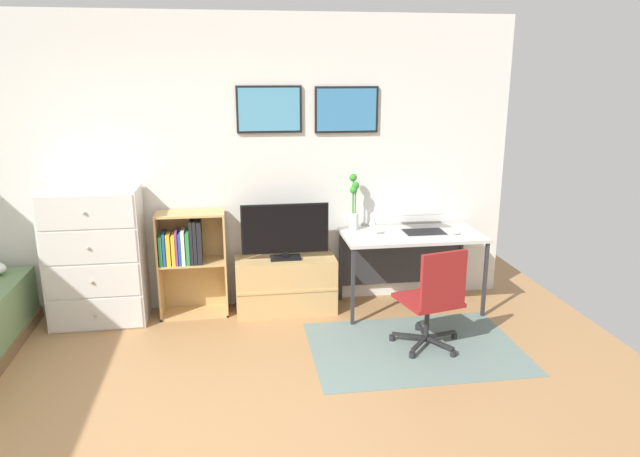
% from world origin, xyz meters
% --- Properties ---
extents(wall_back_with_posters, '(6.12, 0.09, 2.70)m').
position_xyz_m(wall_back_with_posters, '(0.01, 2.43, 1.36)').
color(wall_back_with_posters, silver).
rests_on(wall_back_with_posters, ground_plane).
extents(area_rug, '(1.70, 1.20, 0.01)m').
position_xyz_m(area_rug, '(1.85, 1.23, 0.00)').
color(area_rug, slate).
rests_on(area_rug, ground_plane).
extents(dresser, '(0.82, 0.46, 1.22)m').
position_xyz_m(dresser, '(-0.80, 2.15, 0.61)').
color(dresser, silver).
rests_on(dresser, ground_plane).
extents(bookshelf, '(0.61, 0.30, 0.97)m').
position_xyz_m(bookshelf, '(-0.00, 2.22, 0.57)').
color(bookshelf, tan).
rests_on(bookshelf, ground_plane).
extents(tv_stand, '(0.93, 0.41, 0.52)m').
position_xyz_m(tv_stand, '(0.88, 2.17, 0.26)').
color(tv_stand, tan).
rests_on(tv_stand, ground_plane).
extents(television, '(0.80, 0.16, 0.52)m').
position_xyz_m(television, '(0.88, 2.15, 0.78)').
color(television, black).
rests_on(television, tv_stand).
extents(desk, '(1.29, 0.64, 0.74)m').
position_xyz_m(desk, '(2.05, 2.13, 0.61)').
color(desk, silver).
rests_on(desk, ground_plane).
extents(office_chair, '(0.58, 0.57, 0.86)m').
position_xyz_m(office_chair, '(1.97, 1.19, 0.46)').
color(office_chair, '#232326').
rests_on(office_chair, ground_plane).
extents(laptop, '(0.40, 0.43, 0.17)m').
position_xyz_m(laptop, '(2.16, 2.12, 0.81)').
color(laptop, '#B7B7BC').
rests_on(laptop, desk).
extents(computer_mouse, '(0.06, 0.10, 0.03)m').
position_xyz_m(computer_mouse, '(2.44, 1.98, 0.76)').
color(computer_mouse, silver).
rests_on(computer_mouse, desk).
extents(bamboo_vase, '(0.09, 0.10, 0.53)m').
position_xyz_m(bamboo_vase, '(1.54, 2.26, 0.98)').
color(bamboo_vase, silver).
rests_on(bamboo_vase, desk).
extents(wine_glass, '(0.07, 0.07, 0.18)m').
position_xyz_m(wine_glass, '(1.66, 2.02, 0.87)').
color(wine_glass, silver).
rests_on(wine_glass, desk).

